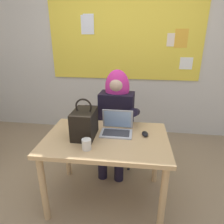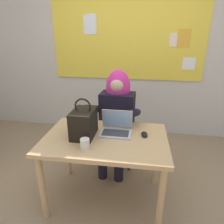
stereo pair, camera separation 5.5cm
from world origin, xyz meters
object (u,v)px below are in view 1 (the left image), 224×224
laptop (117,128)px  coffee_mug (87,144)px  computer_mouse (145,134)px  desk_main (106,146)px  chair_at_desk (116,125)px  person_costumed (116,113)px  handbag (84,123)px

laptop → coffee_mug: bearing=-121.7°
computer_mouse → coffee_mug: (-0.49, -0.32, 0.03)m
desk_main → computer_mouse: computer_mouse is taller
chair_at_desk → person_costumed: (0.00, -0.13, 0.23)m
computer_mouse → laptop: bearing=167.2°
desk_main → chair_at_desk: chair_at_desk is taller
person_costumed → laptop: size_ratio=4.04×
desk_main → coffee_mug: bearing=-118.7°
chair_at_desk → coffee_mug: 1.02m
desk_main → chair_at_desk: size_ratio=1.31×
chair_at_desk → laptop: laptop is taller
computer_mouse → handbag: size_ratio=0.28×
person_costumed → computer_mouse: person_costumed is taller
computer_mouse → handbag: handbag is taller
desk_main → handbag: size_ratio=3.15×
person_costumed → handbag: size_ratio=3.33×
laptop → coffee_mug: laptop is taller
desk_main → computer_mouse: (0.37, 0.09, 0.12)m
coffee_mug → computer_mouse: bearing=33.3°
chair_at_desk → coffee_mug: (-0.13, -0.98, 0.27)m
desk_main → coffee_mug: coffee_mug is taller
coffee_mug → desk_main: bearing=61.3°
desk_main → chair_at_desk: (0.01, 0.75, -0.12)m
laptop → computer_mouse: 0.28m
desk_main → coffee_mug: (-0.13, -0.23, 0.15)m
chair_at_desk → handbag: bearing=-21.1°
chair_at_desk → laptop: (0.08, -0.63, 0.27)m
computer_mouse → chair_at_desk: bearing=111.9°
computer_mouse → coffee_mug: bearing=-153.4°
handbag → coffee_mug: handbag is taller
laptop → computer_mouse: bearing=-6.7°
desk_main → laptop: (0.09, 0.12, 0.15)m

